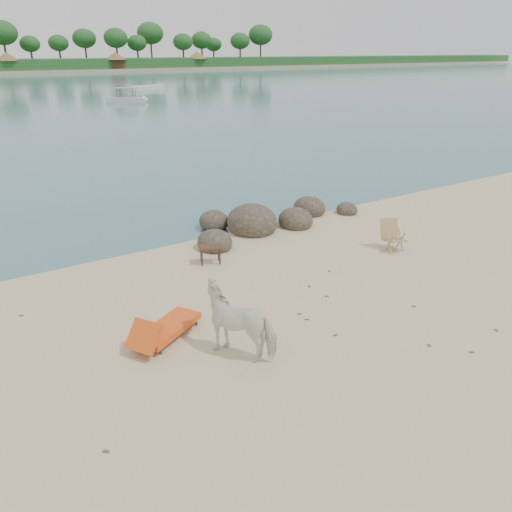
# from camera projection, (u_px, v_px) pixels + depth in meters

# --- Properties ---
(boulders) EXTENTS (6.24, 2.82, 1.14)m
(boulders) POSITION_uv_depth(u_px,v_px,m) (264.00, 222.00, 15.81)
(boulders) COLOR #332D22
(boulders) RESTS_ON ground
(cow) EXTENTS (1.43, 1.67, 1.30)m
(cow) POSITION_uv_depth(u_px,v_px,m) (241.00, 321.00, 9.14)
(cow) COLOR white
(cow) RESTS_ON ground
(side_table) EXTENTS (0.68, 0.57, 0.47)m
(side_table) POSITION_uv_depth(u_px,v_px,m) (210.00, 256.00, 13.12)
(side_table) COLOR #362415
(side_table) RESTS_ON ground
(lounge_chair) EXTENTS (1.89, 1.44, 0.54)m
(lounge_chair) POSITION_uv_depth(u_px,v_px,m) (168.00, 325.00, 9.75)
(lounge_chair) COLOR orange
(lounge_chair) RESTS_ON ground
(deck_chair) EXTENTS (0.74, 0.77, 0.87)m
(deck_chair) POSITION_uv_depth(u_px,v_px,m) (396.00, 237.00, 13.87)
(deck_chair) COLOR tan
(deck_chair) RESTS_ON ground
(boat_mid) EXTENTS (4.47, 3.92, 2.39)m
(boat_mid) POSITION_uv_depth(u_px,v_px,m) (126.00, 90.00, 54.16)
(boat_mid) COLOR silver
(boat_mid) RESTS_ON water
(boat_far) EXTENTS (6.22, 2.95, 0.71)m
(boat_far) POSITION_uv_depth(u_px,v_px,m) (147.00, 87.00, 70.89)
(boat_far) COLOR silver
(boat_far) RESTS_ON water
(dead_leaves) EXTENTS (8.03, 6.22, 0.00)m
(dead_leaves) POSITION_uv_depth(u_px,v_px,m) (323.00, 322.00, 10.37)
(dead_leaves) COLOR brown
(dead_leaves) RESTS_ON ground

